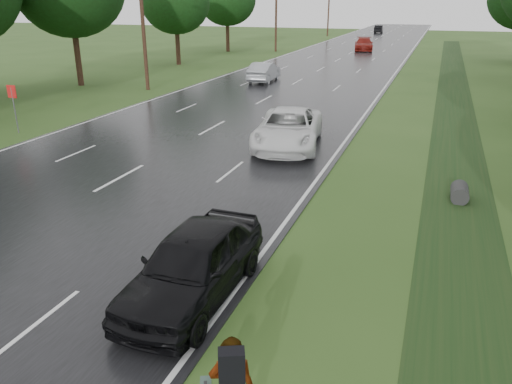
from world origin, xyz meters
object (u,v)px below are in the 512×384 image
object	(u,v)px
road_sign	(13,99)
dark_sedan	(193,264)
white_pickup	(288,129)
silver_sedan	(264,72)

from	to	relation	value
road_sign	dark_sedan	size ratio (longest dim) A/B	0.51
white_pickup	silver_sedan	distance (m)	18.56
white_pickup	dark_sedan	bearing A→B (deg)	-92.39
white_pickup	dark_sedan	world-z (taller)	white_pickup
dark_sedan	road_sign	bearing A→B (deg)	146.15
white_pickup	silver_sedan	xyz separation A→B (m)	(-7.04, 17.17, -0.05)
road_sign	silver_sedan	size ratio (longest dim) A/B	0.51
road_sign	white_pickup	xyz separation A→B (m)	(13.04, 2.03, -0.81)
road_sign	white_pickup	bearing A→B (deg)	8.86
road_sign	dark_sedan	distance (m)	17.63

